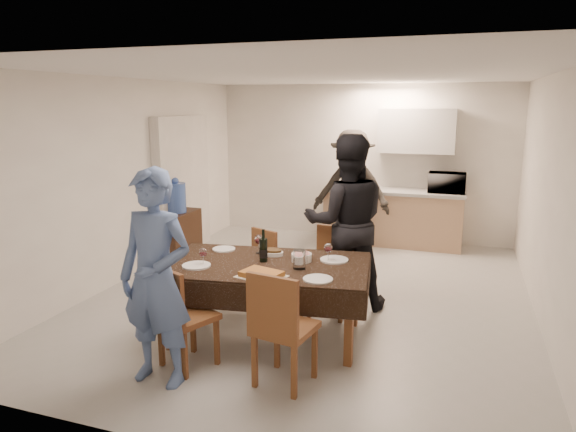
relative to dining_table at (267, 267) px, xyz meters
name	(u,v)px	position (x,y,z in m)	size (l,w,h in m)	color
floor	(312,295)	(0.11, 1.22, -0.73)	(5.00, 6.00, 0.02)	#ABABA6
ceiling	(314,74)	(0.11, 1.22, 1.87)	(5.00, 6.00, 0.02)	white
wall_back	(362,162)	(0.11, 4.22, 0.57)	(5.00, 0.02, 2.60)	white
wall_front	(179,265)	(0.11, -1.78, 0.57)	(5.00, 0.02, 2.60)	white
wall_left	(130,180)	(-2.39, 1.22, 0.57)	(0.02, 6.00, 2.60)	white
wall_right	(551,203)	(2.61, 1.22, 0.57)	(0.02, 6.00, 2.60)	white
stub_partition	(183,185)	(-2.31, 2.42, 0.32)	(0.15, 1.40, 2.10)	silver
kitchen_base_cabinet	(392,218)	(0.71, 3.90, -0.30)	(2.20, 0.60, 0.86)	tan
kitchen_worktop	(394,191)	(0.71, 3.90, 0.16)	(2.24, 0.64, 0.05)	#A2A29E
upper_cabinet	(417,131)	(1.01, 4.04, 1.12)	(1.20, 0.34, 0.70)	silver
dining_table	(267,267)	(0.00, 0.00, 0.00)	(2.10, 1.41, 0.76)	black
chair_near_left	(182,308)	(-0.45, -0.84, -0.16)	(0.56, 0.58, 0.51)	brown
chair_near_right	(281,318)	(0.45, -0.84, -0.12)	(0.52, 0.53, 0.54)	brown
chair_far_left	(251,263)	(-0.45, 0.67, -0.21)	(0.51, 0.52, 0.46)	brown
chair_far_right	(328,266)	(0.45, 0.66, -0.14)	(0.46, 0.46, 0.52)	brown
console	(178,236)	(-2.17, 1.98, -0.37)	(0.39, 0.78, 0.72)	#301C10
water_jug	(176,198)	(-2.17, 1.98, 0.21)	(0.29, 0.29, 0.43)	#456CCB
wine_bottle	(263,245)	(-0.05, 0.05, 0.20)	(0.08, 0.08, 0.33)	black
water_pitcher	(299,259)	(0.35, -0.05, 0.13)	(0.12, 0.12, 0.18)	white
savoury_tart	(262,274)	(0.10, -0.38, 0.06)	(0.41, 0.31, 0.05)	#AB6932
salad_bowl	(302,257)	(0.30, 0.18, 0.07)	(0.20, 0.20, 0.08)	white
mushroom_dish	(272,253)	(-0.05, 0.28, 0.05)	(0.22, 0.22, 0.04)	white
wine_glass_a	(203,257)	(-0.55, -0.25, 0.12)	(0.08, 0.08, 0.17)	white
wine_glass_b	(328,252)	(0.55, 0.25, 0.13)	(0.08, 0.08, 0.19)	white
wine_glass_c	(259,244)	(-0.20, 0.30, 0.13)	(0.09, 0.09, 0.20)	white
plate_near_left	(196,266)	(-0.60, -0.30, 0.04)	(0.27, 0.27, 0.02)	white
plate_near_right	(318,279)	(0.60, -0.30, 0.04)	(0.26, 0.26, 0.02)	white
plate_far_left	(224,249)	(-0.60, 0.30, 0.04)	(0.24, 0.24, 0.01)	white
plate_far_right	(334,260)	(0.60, 0.30, 0.04)	(0.28, 0.28, 0.02)	white
microwave	(447,183)	(1.53, 3.90, 0.34)	(0.56, 0.38, 0.31)	silver
person_near	(156,278)	(-0.55, -1.05, 0.17)	(0.66, 0.43, 1.80)	#516CA1
person_far	(346,223)	(0.55, 1.05, 0.25)	(0.95, 0.74, 1.96)	black
person_kitchen	(351,190)	(0.11, 3.45, 0.21)	(1.22, 0.70, 1.88)	black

